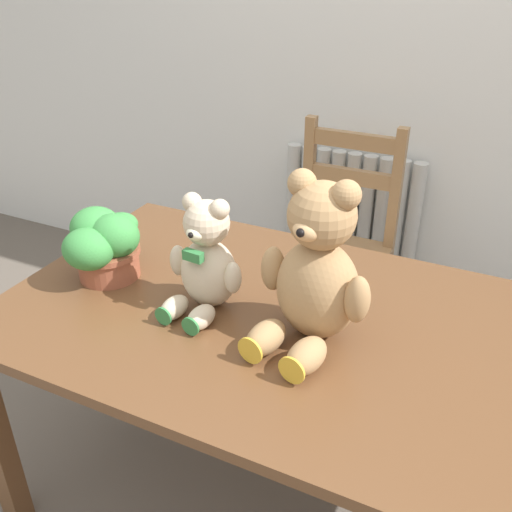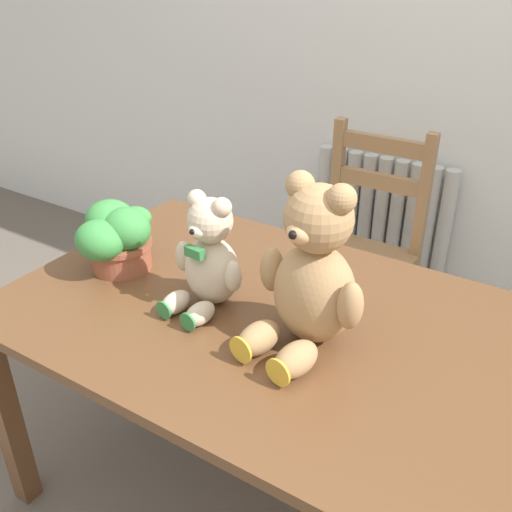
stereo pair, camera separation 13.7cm
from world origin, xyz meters
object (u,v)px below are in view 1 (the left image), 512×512
(teddy_bear_left, at_px, (206,262))
(teddy_bear_right, at_px, (315,273))
(wooden_chair_behind, at_px, (336,251))
(potted_plant, at_px, (104,243))

(teddy_bear_left, distance_m, teddy_bear_right, 0.30)
(wooden_chair_behind, bearing_deg, potted_plant, 63.56)
(teddy_bear_left, xyz_separation_m, teddy_bear_right, (0.29, -0.00, 0.04))
(wooden_chair_behind, relative_size, teddy_bear_right, 2.32)
(wooden_chair_behind, height_order, teddy_bear_left, teddy_bear_left)
(potted_plant, bearing_deg, wooden_chair_behind, 63.56)
(teddy_bear_left, bearing_deg, teddy_bear_right, -175.41)
(teddy_bear_right, relative_size, potted_plant, 1.69)
(teddy_bear_right, bearing_deg, wooden_chair_behind, -65.19)
(wooden_chair_behind, distance_m, teddy_bear_right, 0.96)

